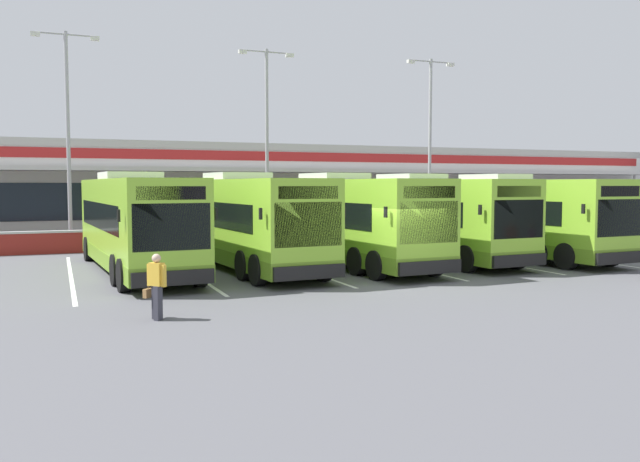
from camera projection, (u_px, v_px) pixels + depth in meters
name	position (u px, v px, depth m)	size (l,w,h in m)	color
ground_plane	(407.00, 283.00, 22.11)	(200.00, 200.00, 0.00)	#56565B
terminal_building	(221.00, 189.00, 46.82)	(70.00, 13.00, 6.00)	silver
red_barrier_wall	(275.00, 235.00, 35.50)	(60.00, 0.40, 1.10)	maroon
coach_bus_leftmost	(135.00, 225.00, 24.73)	(3.58, 12.29, 3.78)	#8CC633
coach_bus_left_centre	(245.00, 223.00, 25.99)	(3.58, 12.29, 3.78)	#8CC633
coach_bus_centre	(344.00, 221.00, 27.20)	(3.58, 12.29, 3.78)	#8CC633
coach_bus_right_centre	(423.00, 219.00, 29.19)	(3.58, 12.29, 3.78)	#8CC633
coach_bus_rightmost	(508.00, 218.00, 30.06)	(3.58, 12.29, 3.78)	#8CC633
bay_stripe_far_west	(71.00, 276.00, 23.78)	(0.14, 13.00, 0.01)	silver
bay_stripe_west	(187.00, 270.00, 25.34)	(0.14, 13.00, 0.01)	silver
bay_stripe_mid_west	(290.00, 265.00, 26.89)	(0.14, 13.00, 0.01)	silver
bay_stripe_centre	(381.00, 261.00, 28.45)	(0.14, 13.00, 0.01)	silver
bay_stripe_mid_east	(464.00, 257.00, 30.00)	(0.14, 13.00, 0.01)	silver
bay_stripe_east	(537.00, 253.00, 31.56)	(0.14, 13.00, 0.01)	silver
pedestrian_with_handbag	(156.00, 285.00, 16.00)	(0.53, 0.60, 1.62)	#33333D
lamp_post_west	(68.00, 126.00, 33.34)	(3.24, 0.28, 11.00)	#9E9EA3
lamp_post_centre	(267.00, 132.00, 37.69)	(3.24, 0.28, 11.00)	#9E9EA3
lamp_post_east	(430.00, 136.00, 40.63)	(3.24, 0.28, 11.00)	#9E9EA3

